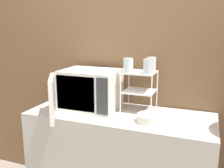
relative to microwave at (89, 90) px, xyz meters
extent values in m
cube|color=brown|center=(0.30, 0.31, 0.20)|extent=(8.00, 0.06, 2.60)
cube|color=#B7B2A8|center=(0.30, -0.03, -0.63)|extent=(1.51, 0.59, 0.93)
cube|color=silver|center=(0.01, 0.02, 0.00)|extent=(0.48, 0.37, 0.34)
cube|color=#B7B2A8|center=(-0.04, -0.16, 0.00)|extent=(0.35, 0.01, 0.29)
cube|color=#333338|center=(0.20, -0.16, 0.00)|extent=(0.10, 0.01, 0.30)
cube|color=silver|center=(-0.15, -0.33, 0.00)|extent=(0.22, 0.33, 0.32)
cylinder|color=white|center=(0.30, -0.01, 0.00)|extent=(0.01, 0.01, 0.34)
cylinder|color=white|center=(0.55, -0.01, 0.00)|extent=(0.01, 0.01, 0.34)
cylinder|color=white|center=(0.30, 0.22, 0.00)|extent=(0.01, 0.01, 0.34)
cylinder|color=white|center=(0.55, 0.22, 0.00)|extent=(0.01, 0.01, 0.34)
cube|color=white|center=(0.42, 0.10, 0.00)|extent=(0.25, 0.23, 0.01)
cube|color=white|center=(0.42, 0.10, 0.16)|extent=(0.25, 0.23, 0.01)
cylinder|color=silver|center=(0.35, 0.03, 0.23)|extent=(0.08, 0.08, 0.12)
cylinder|color=silver|center=(0.50, 0.17, 0.23)|extent=(0.08, 0.08, 0.12)
cylinder|color=silver|center=(0.51, 0.04, 0.23)|extent=(0.08, 0.08, 0.12)
cylinder|color=silver|center=(0.57, -0.13, -0.16)|extent=(0.10, 0.10, 0.01)
cylinder|color=silver|center=(0.57, -0.13, -0.14)|extent=(0.19, 0.19, 0.06)
camera|label=1|loc=(0.94, -1.87, 0.53)|focal=40.00mm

